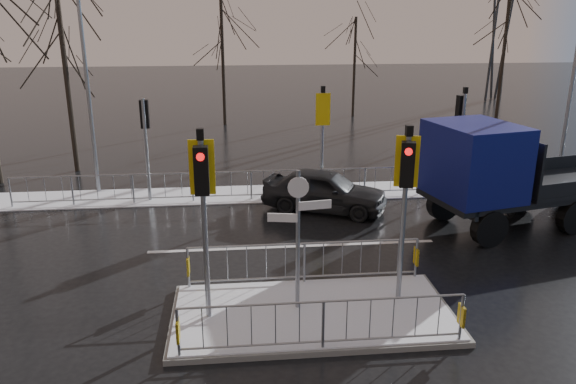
{
  "coord_description": "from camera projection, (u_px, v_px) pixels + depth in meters",
  "views": [
    {
      "loc": [
        -1.59,
        -10.55,
        6.25
      ],
      "look_at": [
        -0.2,
        3.2,
        1.8
      ],
      "focal_mm": 35.0,
      "sensor_mm": 36.0,
      "label": 1
    }
  ],
  "objects": [
    {
      "name": "ground",
      "position": [
        312.0,
        317.0,
        12.06
      ],
      "size": [
        120.0,
        120.0,
        0.0
      ],
      "primitive_type": "plane",
      "color": "black",
      "rests_on": "ground"
    },
    {
      "name": "street_lamp_right",
      "position": [
        576.0,
        67.0,
        19.78
      ],
      "size": [
        1.25,
        0.18,
        8.0
      ],
      "color": "gray",
      "rests_on": "ground"
    },
    {
      "name": "traffic_island",
      "position": [
        312.0,
        300.0,
        11.95
      ],
      "size": [
        6.0,
        3.04,
        4.15
      ],
      "color": "slate",
      "rests_on": "ground"
    },
    {
      "name": "tree_far_a",
      "position": [
        222.0,
        39.0,
        31.23
      ],
      "size": [
        3.75,
        3.75,
        7.08
      ],
      "color": "black",
      "rests_on": "ground"
    },
    {
      "name": "street_lamp_left",
      "position": [
        88.0,
        66.0,
        19.07
      ],
      "size": [
        1.25,
        0.18,
        8.2
      ],
      "color": "gray",
      "rests_on": "ground"
    },
    {
      "name": "snow_verge",
      "position": [
        279.0,
        193.0,
        20.2
      ],
      "size": [
        30.0,
        2.0,
        0.04
      ],
      "primitive_type": "cube",
      "color": "white",
      "rests_on": "ground"
    },
    {
      "name": "car_far_lane",
      "position": [
        325.0,
        190.0,
        18.32
      ],
      "size": [
        4.37,
        3.17,
        1.38
      ],
      "primitive_type": "imported",
      "rotation": [
        0.0,
        0.0,
        1.14
      ],
      "color": "black",
      "rests_on": "ground"
    },
    {
      "name": "tree_near_b",
      "position": [
        62.0,
        42.0,
        21.56
      ],
      "size": [
        4.0,
        4.0,
        7.55
      ],
      "color": "black",
      "rests_on": "ground"
    },
    {
      "name": "tree_far_c",
      "position": [
        506.0,
        32.0,
        31.71
      ],
      "size": [
        4.0,
        4.0,
        7.55
      ],
      "color": "black",
      "rests_on": "ground"
    },
    {
      "name": "lane_markings",
      "position": [
        315.0,
        325.0,
        11.74
      ],
      "size": [
        8.0,
        11.38,
        0.01
      ],
      "color": "silver",
      "rests_on": "ground"
    },
    {
      "name": "flatbed_truck",
      "position": [
        501.0,
        173.0,
        16.52
      ],
      "size": [
        7.39,
        4.05,
        3.25
      ],
      "color": "black",
      "rests_on": "ground"
    },
    {
      "name": "far_kerb_fixtures",
      "position": [
        288.0,
        170.0,
        19.44
      ],
      "size": [
        18.0,
        0.65,
        3.83
      ],
      "color": "gray",
      "rests_on": "ground"
    },
    {
      "name": "tree_far_b",
      "position": [
        355.0,
        48.0,
        34.09
      ],
      "size": [
        3.25,
        3.25,
        6.14
      ],
      "color": "black",
      "rests_on": "ground"
    }
  ]
}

